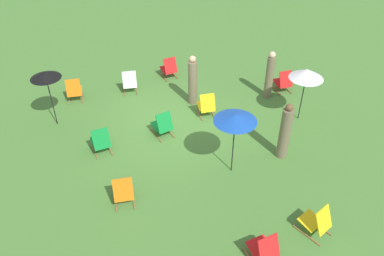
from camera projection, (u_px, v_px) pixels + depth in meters
name	position (u px, v px, depth m)	size (l,w,h in m)	color
ground_plane	(175.00, 121.00, 12.75)	(40.00, 40.00, 0.00)	#477A33
deckchair_0	(123.00, 191.00, 9.71)	(0.66, 0.86, 0.83)	olive
deckchair_1	(74.00, 90.00, 13.57)	(0.65, 0.85, 0.83)	olive
deckchair_2	(317.00, 222.00, 8.93)	(0.65, 0.86, 0.83)	olive
deckchair_3	(101.00, 141.00, 11.30)	(0.50, 0.77, 0.83)	olive
deckchair_4	(163.00, 125.00, 11.94)	(0.54, 0.80, 0.83)	olive
deckchair_5	(169.00, 68.00, 14.86)	(0.48, 0.76, 0.83)	olive
deckchair_6	(206.00, 105.00, 12.81)	(0.62, 0.84, 0.83)	olive
deckchair_7	(264.00, 249.00, 8.33)	(0.49, 0.77, 0.83)	olive
deckchair_8	(130.00, 82.00, 14.03)	(0.66, 0.86, 0.83)	olive
deckchair_9	(283.00, 82.00, 14.05)	(0.59, 0.83, 0.83)	olive
umbrella_0	(307.00, 74.00, 11.90)	(1.06, 1.06, 1.79)	black
umbrella_1	(235.00, 118.00, 9.81)	(1.12, 1.12, 1.87)	black
umbrella_2	(45.00, 75.00, 11.57)	(0.91, 0.91, 1.89)	black
person_0	(285.00, 132.00, 10.86)	(0.32, 0.32, 1.77)	#72664C
person_1	(193.00, 81.00, 13.13)	(0.40, 0.40, 1.77)	#72664C
person_2	(270.00, 76.00, 13.47)	(0.37, 0.37, 1.73)	#72664C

